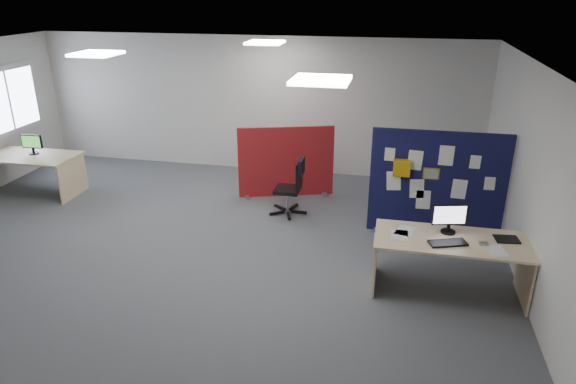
% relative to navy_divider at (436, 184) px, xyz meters
% --- Properties ---
extents(floor, '(9.00, 9.00, 0.00)m').
position_rel_navy_divider_xyz_m(floor, '(-3.46, -1.09, -0.82)').
color(floor, '#52555A').
rests_on(floor, ground).
extents(ceiling, '(9.00, 7.00, 0.02)m').
position_rel_navy_divider_xyz_m(ceiling, '(-3.46, -1.09, 1.88)').
color(ceiling, white).
rests_on(ceiling, wall_back).
extents(wall_back, '(9.00, 0.02, 2.70)m').
position_rel_navy_divider_xyz_m(wall_back, '(-3.46, 2.41, 0.53)').
color(wall_back, silver).
rests_on(wall_back, floor).
extents(wall_front, '(9.00, 0.02, 2.70)m').
position_rel_navy_divider_xyz_m(wall_front, '(-3.46, -4.59, 0.53)').
color(wall_front, silver).
rests_on(wall_front, floor).
extents(wall_right, '(0.02, 7.00, 2.70)m').
position_rel_navy_divider_xyz_m(wall_right, '(1.04, -1.09, 0.53)').
color(wall_right, silver).
rests_on(wall_right, floor).
extents(window, '(0.06, 1.70, 1.30)m').
position_rel_navy_divider_xyz_m(window, '(-7.90, 0.91, 0.73)').
color(window, white).
rests_on(window, wall_left).
extents(ceiling_lights, '(4.10, 4.10, 0.04)m').
position_rel_navy_divider_xyz_m(ceiling_lights, '(-3.13, -0.43, 1.85)').
color(ceiling_lights, white).
rests_on(ceiling_lights, ceiling).
extents(navy_divider, '(1.99, 0.30, 1.64)m').
position_rel_navy_divider_xyz_m(navy_divider, '(0.00, 0.00, 0.00)').
color(navy_divider, '#110F39').
rests_on(navy_divider, floor).
extents(main_desk, '(1.85, 0.82, 0.73)m').
position_rel_navy_divider_xyz_m(main_desk, '(0.12, -1.57, -0.26)').
color(main_desk, beige).
rests_on(main_desk, floor).
extents(monitor_main, '(0.43, 0.18, 0.38)m').
position_rel_navy_divider_xyz_m(monitor_main, '(0.08, -1.43, 0.12)').
color(monitor_main, black).
rests_on(monitor_main, main_desk).
extents(keyboard, '(0.48, 0.32, 0.02)m').
position_rel_navy_divider_xyz_m(keyboard, '(0.06, -1.75, -0.08)').
color(keyboard, black).
rests_on(keyboard, main_desk).
extents(mouse, '(0.11, 0.07, 0.03)m').
position_rel_navy_divider_xyz_m(mouse, '(0.47, -1.68, -0.08)').
color(mouse, '#99989D').
rests_on(mouse, main_desk).
extents(paper_tray, '(0.30, 0.25, 0.01)m').
position_rel_navy_divider_xyz_m(paper_tray, '(0.77, -1.49, -0.09)').
color(paper_tray, black).
rests_on(paper_tray, main_desk).
extents(red_divider, '(1.65, 0.57, 1.29)m').
position_rel_navy_divider_xyz_m(red_divider, '(-2.52, 1.07, -0.19)').
color(red_divider, maroon).
rests_on(red_divider, floor).
extents(second_desk, '(1.77, 0.89, 0.73)m').
position_rel_navy_divider_xyz_m(second_desk, '(-7.14, 0.27, -0.26)').
color(second_desk, beige).
rests_on(second_desk, floor).
extents(monitor_second, '(0.39, 0.18, 0.36)m').
position_rel_navy_divider_xyz_m(monitor_second, '(-7.07, 0.32, 0.10)').
color(monitor_second, black).
rests_on(monitor_second, second_desk).
extents(office_chair, '(0.61, 0.64, 0.96)m').
position_rel_navy_divider_xyz_m(office_chair, '(-2.23, 0.30, -0.28)').
color(office_chair, black).
rests_on(office_chair, floor).
extents(desk_papers, '(1.35, 0.65, 0.00)m').
position_rel_navy_divider_xyz_m(desk_papers, '(-0.12, -1.64, -0.09)').
color(desk_papers, white).
rests_on(desk_papers, main_desk).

